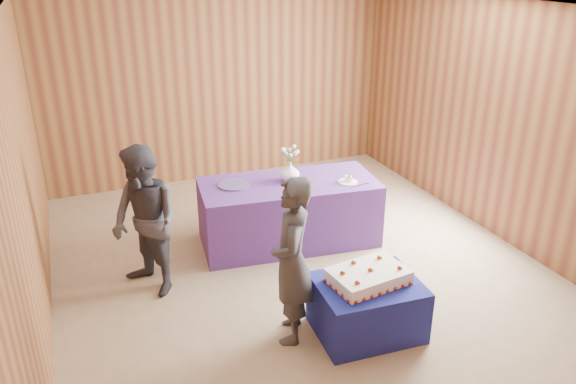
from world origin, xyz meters
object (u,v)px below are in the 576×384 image
sheet_cake (368,276)px  vase (290,172)px  cake_table (367,307)px  guest_right (145,222)px  guest_left (292,261)px  serving_table (289,212)px

sheet_cake → vase: bearing=82.1°
cake_table → guest_right: 2.24m
guest_left → sheet_cake: bearing=97.6°
vase → guest_right: bearing=-164.6°
serving_table → sheet_cake: (0.01, -1.82, 0.19)m
cake_table → sheet_cake: bearing=84.3°
serving_table → guest_left: (-0.64, -1.64, 0.38)m
sheet_cake → guest_left: size_ratio=0.49×
sheet_cake → vase: 1.87m
cake_table → serving_table: size_ratio=0.45×
sheet_cake → vase: size_ratio=3.31×
serving_table → guest_left: bearing=-104.6°
cake_table → guest_right: guest_right is taller
sheet_cake → guest_right: bearing=133.3°
sheet_cake → guest_left: bearing=157.3°
vase → sheet_cake: bearing=-90.7°
cake_table → vase: size_ratio=4.03×
guest_right → cake_table: bearing=23.7°
serving_table → sheet_cake: size_ratio=2.70×
guest_right → vase: bearing=79.1°
guest_left → cake_table: bearing=95.7°
serving_table → vase: bearing=55.7°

